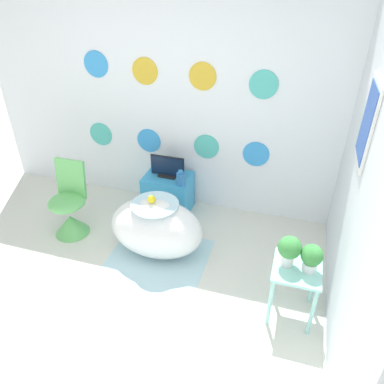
{
  "coord_description": "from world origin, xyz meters",
  "views": [
    {
      "loc": [
        1.26,
        -1.53,
        2.53
      ],
      "look_at": [
        0.5,
        0.99,
        0.85
      ],
      "focal_mm": 35.0,
      "sensor_mm": 36.0,
      "label": 1
    }
  ],
  "objects_px": {
    "potted_plant_left": "(289,249)",
    "potted_plant_right": "(312,257)",
    "bathtub": "(156,228)",
    "chair": "(70,212)",
    "tv": "(167,168)",
    "vase": "(181,179)"
  },
  "relations": [
    {
      "from": "bathtub",
      "to": "vase",
      "type": "distance_m",
      "value": 0.65
    },
    {
      "from": "tv",
      "to": "potted_plant_right",
      "type": "relative_size",
      "value": 1.67
    },
    {
      "from": "chair",
      "to": "tv",
      "type": "relative_size",
      "value": 2.07
    },
    {
      "from": "tv",
      "to": "potted_plant_right",
      "type": "bearing_deg",
      "value": -36.02
    },
    {
      "from": "potted_plant_right",
      "to": "potted_plant_left",
      "type": "bearing_deg",
      "value": 176.48
    },
    {
      "from": "potted_plant_left",
      "to": "bathtub",
      "type": "bearing_deg",
      "value": 163.19
    },
    {
      "from": "chair",
      "to": "tv",
      "type": "xyz_separation_m",
      "value": [
        0.84,
        0.7,
        0.3
      ]
    },
    {
      "from": "potted_plant_left",
      "to": "chair",
      "type": "bearing_deg",
      "value": 169.38
    },
    {
      "from": "tv",
      "to": "potted_plant_left",
      "type": "distance_m",
      "value": 1.78
    },
    {
      "from": "chair",
      "to": "tv",
      "type": "height_order",
      "value": "chair"
    },
    {
      "from": "tv",
      "to": "vase",
      "type": "distance_m",
      "value": 0.24
    },
    {
      "from": "bathtub",
      "to": "potted_plant_right",
      "type": "relative_size",
      "value": 3.96
    },
    {
      "from": "tv",
      "to": "potted_plant_right",
      "type": "distance_m",
      "value": 1.92
    },
    {
      "from": "chair",
      "to": "potted_plant_right",
      "type": "height_order",
      "value": "chair"
    },
    {
      "from": "chair",
      "to": "vase",
      "type": "relative_size",
      "value": 4.6
    },
    {
      "from": "tv",
      "to": "potted_plant_left",
      "type": "xyz_separation_m",
      "value": [
        1.38,
        -1.12,
        0.11
      ]
    },
    {
      "from": "tv",
      "to": "vase",
      "type": "bearing_deg",
      "value": -34.14
    },
    {
      "from": "vase",
      "to": "chair",
      "type": "bearing_deg",
      "value": -151.51
    },
    {
      "from": "bathtub",
      "to": "tv",
      "type": "relative_size",
      "value": 2.38
    },
    {
      "from": "chair",
      "to": "vase",
      "type": "xyz_separation_m",
      "value": [
        1.04,
        0.56,
        0.26
      ]
    },
    {
      "from": "potted_plant_left",
      "to": "potted_plant_right",
      "type": "distance_m",
      "value": 0.17
    },
    {
      "from": "chair",
      "to": "bathtub",
      "type": "bearing_deg",
      "value": -2.56
    }
  ]
}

